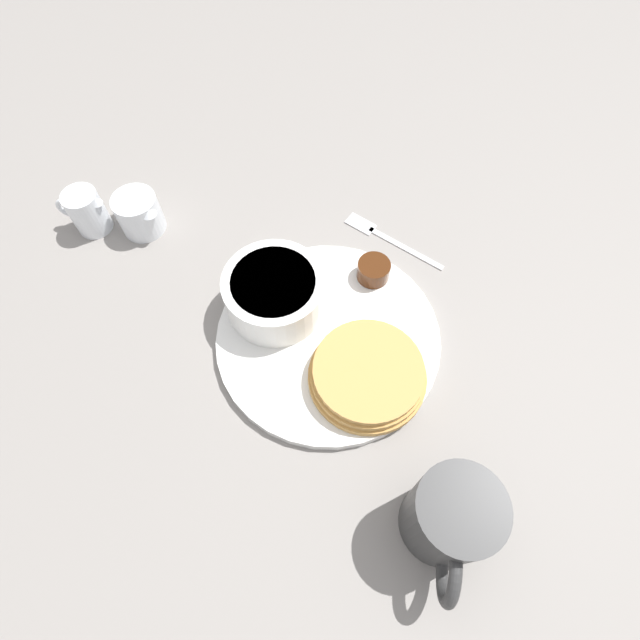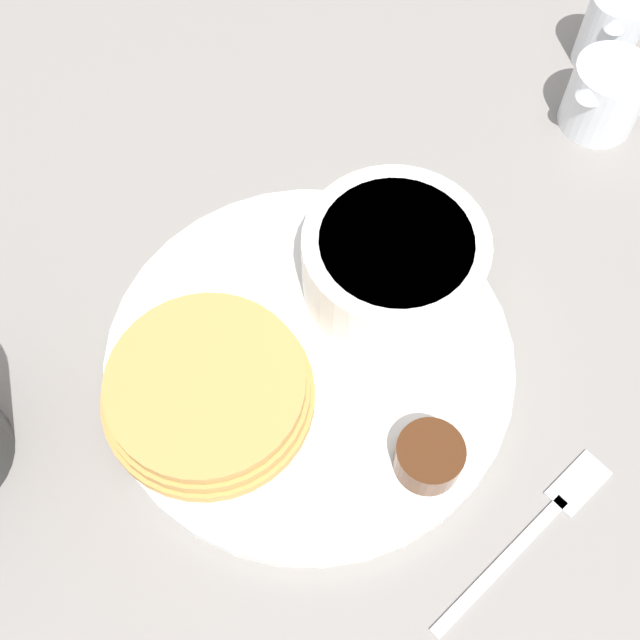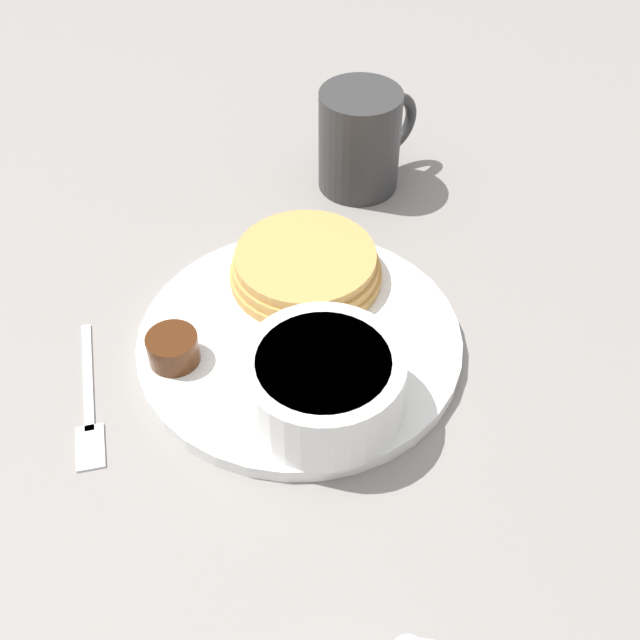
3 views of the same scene
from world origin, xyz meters
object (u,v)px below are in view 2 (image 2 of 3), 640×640
creamer_pitcher_far (611,29)px  creamer_pitcher_near (606,95)px  plate (310,359)px  fork (541,522)px  bowl (394,261)px

creamer_pitcher_far → creamer_pitcher_near: bearing=175.8°
plate → creamer_pitcher_far: 0.35m
creamer_pitcher_far → fork: size_ratio=0.56×
bowl → creamer_pitcher_near: size_ratio=1.76×
bowl → creamer_pitcher_far: size_ratio=1.73×
creamer_pitcher_near → creamer_pitcher_far: size_ratio=0.98×
plate → creamer_pitcher_near: creamer_pitcher_near is taller
bowl → creamer_pitcher_far: (0.23, -0.14, -0.01)m
plate → bowl: bearing=-37.8°
creamer_pitcher_near → plate: bearing=141.2°
creamer_pitcher_near → creamer_pitcher_far: creamer_pitcher_far is taller
plate → fork: bearing=-119.4°
creamer_pitcher_far → fork: bearing=173.6°
plate → bowl: 0.08m
bowl → creamer_pitcher_near: bowl is taller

